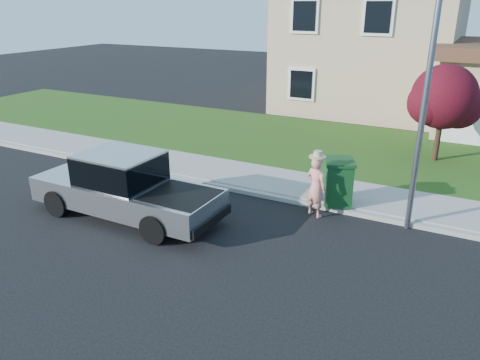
% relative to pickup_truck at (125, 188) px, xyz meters
% --- Properties ---
extents(ground, '(80.00, 80.00, 0.00)m').
position_rel_pickup_truck_xyz_m(ground, '(2.33, -0.13, -0.79)').
color(ground, black).
rests_on(ground, ground).
extents(curb, '(40.00, 0.20, 0.12)m').
position_rel_pickup_truck_xyz_m(curb, '(3.33, 2.77, -0.73)').
color(curb, gray).
rests_on(curb, ground).
extents(sidewalk, '(40.00, 2.00, 0.15)m').
position_rel_pickup_truck_xyz_m(sidewalk, '(3.33, 3.87, -0.72)').
color(sidewalk, gray).
rests_on(sidewalk, ground).
extents(lawn, '(40.00, 7.00, 0.10)m').
position_rel_pickup_truck_xyz_m(lawn, '(3.33, 8.37, -0.74)').
color(lawn, '#204614').
rests_on(lawn, ground).
extents(house, '(14.00, 11.30, 6.85)m').
position_rel_pickup_truck_xyz_m(house, '(3.64, 16.25, 2.38)').
color(house, tan).
rests_on(house, ground).
extents(pickup_truck, '(5.19, 2.02, 1.70)m').
position_rel_pickup_truck_xyz_m(pickup_truck, '(0.00, 0.00, 0.00)').
color(pickup_truck, black).
rests_on(pickup_truck, ground).
extents(woman, '(0.67, 0.55, 1.76)m').
position_rel_pickup_truck_xyz_m(woman, '(4.29, 2.26, 0.04)').
color(woman, '#E58C7D').
rests_on(woman, ground).
extents(ornamental_tree, '(2.37, 2.13, 3.25)m').
position_rel_pickup_truck_xyz_m(ornamental_tree, '(6.61, 8.26, 1.38)').
color(ornamental_tree, black).
rests_on(ornamental_tree, lawn).
extents(trash_bin, '(1.03, 1.09, 1.22)m').
position_rel_pickup_truck_xyz_m(trash_bin, '(4.66, 2.97, -0.03)').
color(trash_bin, '#103D19').
rests_on(trash_bin, sidewalk).
extents(street_lamp, '(0.38, 0.76, 5.79)m').
position_rel_pickup_truck_xyz_m(street_lamp, '(6.54, 2.56, 2.51)').
color(street_lamp, slate).
rests_on(street_lamp, ground).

